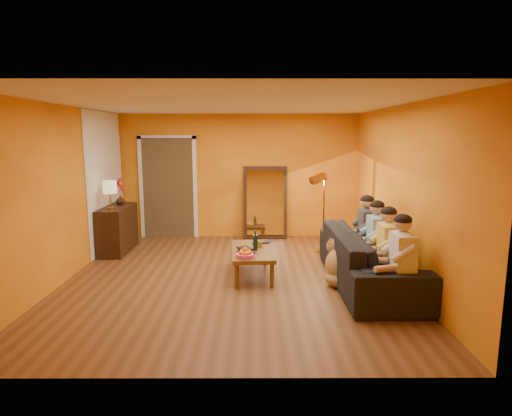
{
  "coord_description": "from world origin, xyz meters",
  "views": [
    {
      "loc": [
        0.33,
        -6.28,
        2.15
      ],
      "look_at": [
        0.35,
        0.5,
        1.0
      ],
      "focal_mm": 30.0,
      "sensor_mm": 36.0,
      "label": 1
    }
  ],
  "objects_px": {
    "floor_lamp": "(324,214)",
    "person_mid_left": "(388,251)",
    "tumbler": "(260,244)",
    "person_far_right": "(367,233)",
    "wine_bottle": "(255,241)",
    "sofa": "(369,258)",
    "laptop": "(263,243)",
    "person_far_left": "(402,263)",
    "vase": "(120,200)",
    "person_mid_right": "(377,241)",
    "table_lamp": "(110,195)",
    "sideboard": "(118,229)",
    "coffee_table": "(252,263)",
    "dog": "(338,262)",
    "mirror_frame": "(265,202)"
  },
  "relations": [
    {
      "from": "person_far_right",
      "to": "table_lamp",
      "type": "bearing_deg",
      "value": 168.9
    },
    {
      "from": "laptop",
      "to": "wine_bottle",
      "type": "bearing_deg",
      "value": -126.5
    },
    {
      "from": "laptop",
      "to": "table_lamp",
      "type": "bearing_deg",
      "value": 144.93
    },
    {
      "from": "person_far_left",
      "to": "vase",
      "type": "height_order",
      "value": "person_far_left"
    },
    {
      "from": "table_lamp",
      "to": "person_far_right",
      "type": "xyz_separation_m",
      "value": [
        4.37,
        -0.86,
        -0.49
      ]
    },
    {
      "from": "person_mid_left",
      "to": "laptop",
      "type": "bearing_deg",
      "value": 145.27
    },
    {
      "from": "person_far_right",
      "to": "vase",
      "type": "distance_m",
      "value": 4.6
    },
    {
      "from": "person_mid_left",
      "to": "laptop",
      "type": "relative_size",
      "value": 3.44
    },
    {
      "from": "tumbler",
      "to": "sideboard",
      "type": "bearing_deg",
      "value": 153.24
    },
    {
      "from": "vase",
      "to": "dog",
      "type": "bearing_deg",
      "value": -29.35
    },
    {
      "from": "dog",
      "to": "vase",
      "type": "xyz_separation_m",
      "value": [
        -3.77,
        2.12,
        0.59
      ]
    },
    {
      "from": "tumbler",
      "to": "vase",
      "type": "xyz_separation_m",
      "value": [
        -2.65,
        1.59,
        0.47
      ]
    },
    {
      "from": "mirror_frame",
      "to": "vase",
      "type": "relative_size",
      "value": 8.67
    },
    {
      "from": "table_lamp",
      "to": "tumbler",
      "type": "distance_m",
      "value": 2.91
    },
    {
      "from": "dog",
      "to": "tumbler",
      "type": "bearing_deg",
      "value": 150.09
    },
    {
      "from": "person_far_left",
      "to": "wine_bottle",
      "type": "height_order",
      "value": "person_far_left"
    },
    {
      "from": "floor_lamp",
      "to": "person_mid_left",
      "type": "relative_size",
      "value": 1.18
    },
    {
      "from": "vase",
      "to": "wine_bottle",
      "type": "bearing_deg",
      "value": -34.25
    },
    {
      "from": "tumbler",
      "to": "coffee_table",
      "type": "bearing_deg",
      "value": -135.0
    },
    {
      "from": "table_lamp",
      "to": "floor_lamp",
      "type": "relative_size",
      "value": 0.35
    },
    {
      "from": "sideboard",
      "to": "floor_lamp",
      "type": "distance_m",
      "value": 3.85
    },
    {
      "from": "sideboard",
      "to": "dog",
      "type": "distance_m",
      "value": 4.21
    },
    {
      "from": "coffee_table",
      "to": "tumbler",
      "type": "distance_m",
      "value": 0.31
    },
    {
      "from": "table_lamp",
      "to": "tumbler",
      "type": "height_order",
      "value": "table_lamp"
    },
    {
      "from": "coffee_table",
      "to": "person_far_left",
      "type": "distance_m",
      "value": 2.32
    },
    {
      "from": "sofa",
      "to": "floor_lamp",
      "type": "relative_size",
      "value": 1.85
    },
    {
      "from": "mirror_frame",
      "to": "person_far_left",
      "type": "height_order",
      "value": "mirror_frame"
    },
    {
      "from": "table_lamp",
      "to": "sofa",
      "type": "distance_m",
      "value": 4.56
    },
    {
      "from": "person_mid_right",
      "to": "vase",
      "type": "distance_m",
      "value": 4.8
    },
    {
      "from": "person_mid_left",
      "to": "person_far_right",
      "type": "xyz_separation_m",
      "value": [
        0.0,
        1.1,
        0.0
      ]
    },
    {
      "from": "tumbler",
      "to": "person_far_right",
      "type": "bearing_deg",
      "value": 5.94
    },
    {
      "from": "floor_lamp",
      "to": "tumbler",
      "type": "xyz_separation_m",
      "value": [
        -1.19,
        -1.23,
        -0.25
      ]
    },
    {
      "from": "vase",
      "to": "person_far_right",
      "type": "bearing_deg",
      "value": -17.85
    },
    {
      "from": "table_lamp",
      "to": "person_far_right",
      "type": "distance_m",
      "value": 4.48
    },
    {
      "from": "tumbler",
      "to": "laptop",
      "type": "relative_size",
      "value": 0.31
    },
    {
      "from": "sideboard",
      "to": "vase",
      "type": "bearing_deg",
      "value": 90.0
    },
    {
      "from": "person_mid_right",
      "to": "person_mid_left",
      "type": "bearing_deg",
      "value": -90.0
    },
    {
      "from": "mirror_frame",
      "to": "sideboard",
      "type": "distance_m",
      "value": 3.01
    },
    {
      "from": "sofa",
      "to": "vase",
      "type": "bearing_deg",
      "value": 64.12
    },
    {
      "from": "floor_lamp",
      "to": "person_far_right",
      "type": "height_order",
      "value": "floor_lamp"
    },
    {
      "from": "person_far_left",
      "to": "floor_lamp",
      "type": "bearing_deg",
      "value": 101.1
    },
    {
      "from": "sideboard",
      "to": "person_mid_left",
      "type": "relative_size",
      "value": 0.97
    },
    {
      "from": "vase",
      "to": "person_mid_right",
      "type": "bearing_deg",
      "value": -24.13
    },
    {
      "from": "tumbler",
      "to": "laptop",
      "type": "bearing_deg",
      "value": 75.38
    },
    {
      "from": "tumbler",
      "to": "person_mid_left",
      "type": "bearing_deg",
      "value": -28.16
    },
    {
      "from": "person_far_right",
      "to": "tumbler",
      "type": "xyz_separation_m",
      "value": [
        -1.72,
        -0.18,
        -0.14
      ]
    },
    {
      "from": "table_lamp",
      "to": "vase",
      "type": "bearing_deg",
      "value": 90.0
    },
    {
      "from": "wine_bottle",
      "to": "tumbler",
      "type": "distance_m",
      "value": 0.21
    },
    {
      "from": "sofa",
      "to": "dog",
      "type": "height_order",
      "value": "sofa"
    },
    {
      "from": "sofa",
      "to": "laptop",
      "type": "height_order",
      "value": "sofa"
    }
  ]
}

